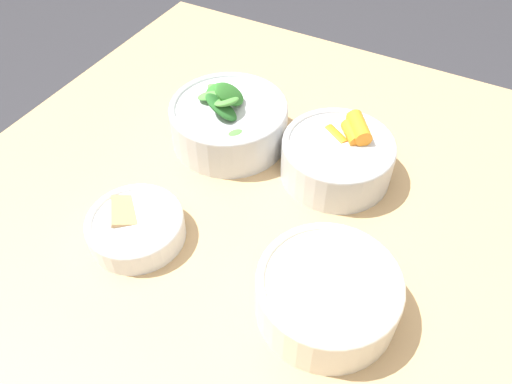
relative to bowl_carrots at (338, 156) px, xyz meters
name	(u,v)px	position (x,y,z in m)	size (l,w,h in m)	color
dining_table	(280,316)	(0.18, 0.01, -0.15)	(1.04, 1.01, 0.76)	tan
bowl_carrots	(338,156)	(0.00, 0.00, 0.00)	(0.16, 0.16, 0.08)	silver
bowl_greens	(229,120)	(0.01, -0.17, 0.00)	(0.17, 0.17, 0.11)	silver
bowl_beans_hotdog	(327,295)	(0.21, 0.07, -0.01)	(0.16, 0.16, 0.06)	silver
bowl_cookies	(136,226)	(0.22, -0.18, -0.01)	(0.12, 0.12, 0.04)	silver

